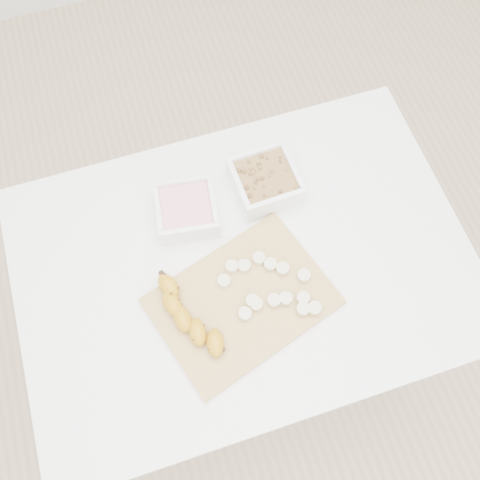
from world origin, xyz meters
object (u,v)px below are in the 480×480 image
object	(u,v)px
bowl_granola	(265,181)
cutting_board	(242,301)
table	(244,277)
bowl_yogurt	(187,210)
banana	(190,317)

from	to	relation	value
bowl_granola	cutting_board	bearing A→B (deg)	-118.76
table	cutting_board	world-z (taller)	cutting_board
table	bowl_yogurt	bearing A→B (deg)	120.68
bowl_yogurt	banana	xyz separation A→B (m)	(-0.06, -0.24, 0.00)
table	bowl_granola	world-z (taller)	bowl_granola
bowl_yogurt	cutting_board	size ratio (longest dim) A/B	0.42
bowl_yogurt	bowl_granola	bearing A→B (deg)	4.41
bowl_granola	banana	size ratio (longest dim) A/B	0.72
table	cutting_board	bearing A→B (deg)	-110.67
bowl_yogurt	bowl_granola	size ratio (longest dim) A/B	1.01
cutting_board	bowl_granola	bearing A→B (deg)	61.24
table	bowl_yogurt	xyz separation A→B (m)	(-0.09, 0.15, 0.13)
table	banana	world-z (taller)	banana
cutting_board	banana	distance (m)	0.12
bowl_yogurt	cutting_board	world-z (taller)	bowl_yogurt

